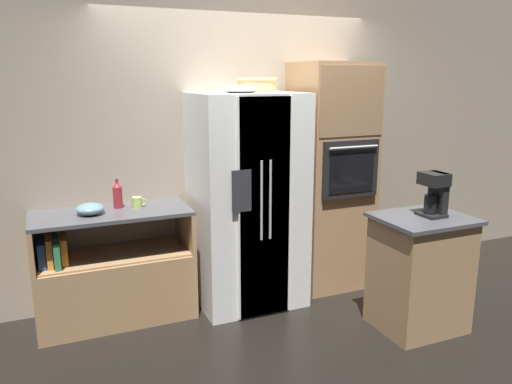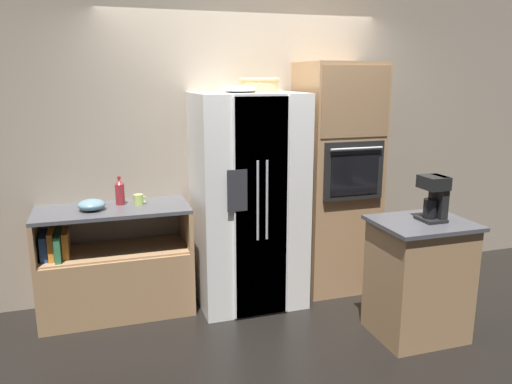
{
  "view_description": "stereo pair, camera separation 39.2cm",
  "coord_description": "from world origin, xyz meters",
  "views": [
    {
      "loc": [
        -1.65,
        -3.78,
        1.96
      ],
      "look_at": [
        -0.04,
        -0.01,
        1.01
      ],
      "focal_mm": 35.0,
      "sensor_mm": 36.0,
      "label": 1
    },
    {
      "loc": [
        -1.28,
        -3.91,
        1.96
      ],
      "look_at": [
        -0.04,
        -0.01,
        1.01
      ],
      "focal_mm": 35.0,
      "sensor_mm": 36.0,
      "label": 2
    }
  ],
  "objects": [
    {
      "name": "wall_oven",
      "position": [
        0.78,
        0.14,
        1.04
      ],
      "size": [
        0.67,
        0.68,
        2.08
      ],
      "color": "#A87F56",
      "rests_on": "ground_plane"
    },
    {
      "name": "mixing_bowl",
      "position": [
        -1.37,
        0.15,
        0.96
      ],
      "size": [
        0.21,
        0.21,
        0.09
      ],
      "color": "#668C99",
      "rests_on": "counter_left"
    },
    {
      "name": "wall_back",
      "position": [
        0.0,
        0.48,
        1.4
      ],
      "size": [
        12.0,
        0.06,
        2.8
      ],
      "color": "tan",
      "rests_on": "ground_plane"
    },
    {
      "name": "counter_left",
      "position": [
        -1.22,
        0.17,
        0.33
      ],
      "size": [
        1.23,
        0.55,
        0.91
      ],
      "color": "#A87F56",
      "rests_on": "ground_plane"
    },
    {
      "name": "mug",
      "position": [
        -0.99,
        0.22,
        0.96
      ],
      "size": [
        0.11,
        0.08,
        0.09
      ],
      "color": "#B2D166",
      "rests_on": "counter_left"
    },
    {
      "name": "fruit_bowl",
      "position": [
        -0.19,
        0.02,
        1.86
      ],
      "size": [
        0.29,
        0.29,
        0.06
      ],
      "color": "white",
      "rests_on": "refrigerator"
    },
    {
      "name": "bottle_tall",
      "position": [
        -1.14,
        0.28,
        1.02
      ],
      "size": [
        0.07,
        0.07,
        0.24
      ],
      "color": "maroon",
      "rests_on": "counter_left"
    },
    {
      "name": "refrigerator",
      "position": [
        -0.09,
        0.08,
        0.91
      ],
      "size": [
        0.89,
        0.77,
        1.83
      ],
      "color": "white",
      "rests_on": "ground_plane"
    },
    {
      "name": "coffee_maker",
      "position": [
        1.04,
        -0.92,
        1.1
      ],
      "size": [
        0.17,
        0.19,
        0.34
      ],
      "color": "black",
      "rests_on": "island_counter"
    },
    {
      "name": "island_counter",
      "position": [
        0.97,
        -0.91,
        0.46
      ],
      "size": [
        0.69,
        0.59,
        0.91
      ],
      "color": "#A87F56",
      "rests_on": "ground_plane"
    },
    {
      "name": "ground_plane",
      "position": [
        0.0,
        0.0,
        0.0
      ],
      "size": [
        20.0,
        20.0,
        0.0
      ],
      "primitive_type": "plane",
      "color": "black"
    },
    {
      "name": "wicker_basket",
      "position": [
        0.05,
        0.17,
        1.89
      ],
      "size": [
        0.34,
        0.34,
        0.12
      ],
      "color": "tan",
      "rests_on": "refrigerator"
    }
  ]
}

